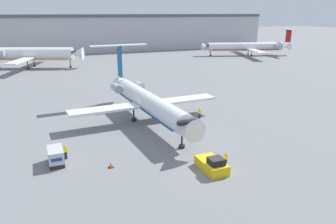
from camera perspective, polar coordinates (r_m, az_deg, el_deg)
ground_plane at (r=36.39m, az=7.55°, el=-10.36°), size 600.00×600.00×0.00m
terminal_building at (r=149.00m, az=-16.36°, el=12.99°), size 180.00×16.80×15.73m
airplane_main at (r=51.32m, az=-3.76°, el=2.03°), size 24.24×29.78×10.83m
pushback_tug at (r=36.55m, az=7.64°, el=-9.07°), size 2.22×4.19×1.80m
luggage_cart at (r=39.70m, az=-18.96°, el=-7.29°), size 1.65×3.17×1.85m
worker_near_tug at (r=37.67m, az=9.99°, el=-7.99°), size 0.40×0.24×1.69m
worker_by_wing at (r=53.54m, az=5.50°, el=-0.22°), size 0.40×0.24×1.64m
worker_on_apron at (r=40.62m, az=-17.44°, el=-6.54°), size 0.40×0.25×1.80m
traffic_cone_left at (r=37.55m, az=-9.90°, el=-9.09°), size 0.59×0.59×0.60m
airplane_parked_far_left at (r=136.42m, az=13.75°, el=11.01°), size 35.88×32.15×10.19m
airplane_parked_far_right at (r=110.34m, az=-22.49°, el=9.34°), size 30.21×29.88×11.39m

